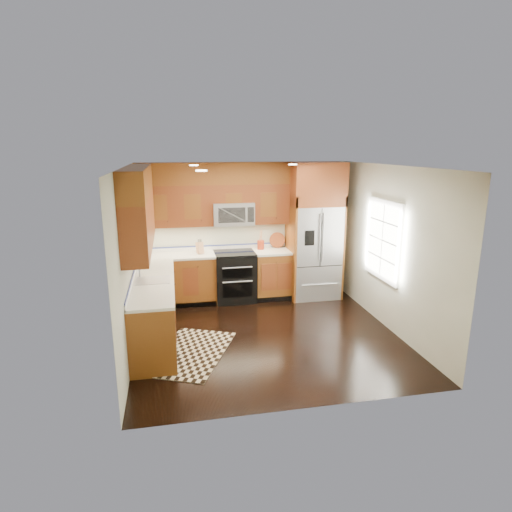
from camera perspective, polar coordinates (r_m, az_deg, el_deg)
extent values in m
plane|color=black|center=(6.84, 1.42, -10.43)|extent=(4.00, 4.00, 0.00)
cube|color=silver|center=(8.33, -1.53, 3.48)|extent=(4.00, 0.02, 2.60)
cube|color=silver|center=(6.29, -16.57, -0.70)|extent=(0.02, 4.00, 2.60)
cube|color=silver|center=(7.11, 17.42, 0.94)|extent=(0.02, 4.00, 2.60)
cube|color=white|center=(7.25, 16.59, 2.06)|extent=(0.04, 1.10, 1.30)
cube|color=white|center=(7.25, 16.52, 2.06)|extent=(0.02, 0.95, 1.15)
cube|color=brown|center=(8.13, -10.32, -3.20)|extent=(1.37, 0.60, 0.90)
cube|color=brown|center=(8.34, 2.18, -2.52)|extent=(0.72, 0.60, 0.90)
cube|color=brown|center=(6.72, -13.35, -7.15)|extent=(0.60, 2.40, 0.90)
cube|color=white|center=(8.04, -5.19, 0.26)|extent=(2.85, 0.62, 0.04)
cube|color=white|center=(6.57, -13.58, -3.33)|extent=(0.62, 2.40, 0.04)
cube|color=brown|center=(8.01, -5.45, 6.79)|extent=(2.85, 0.33, 0.75)
cube|color=brown|center=(6.36, -15.28, 4.40)|extent=(0.33, 2.40, 0.75)
cube|color=brown|center=(7.95, -5.54, 10.90)|extent=(2.85, 0.33, 0.40)
cube|color=brown|center=(6.30, -15.62, 9.56)|extent=(0.33, 2.40, 0.40)
cube|color=black|center=(8.18, -2.83, -2.81)|extent=(0.76, 0.64, 0.92)
cube|color=black|center=(8.05, -2.87, 0.43)|extent=(0.76, 0.60, 0.02)
cube|color=black|center=(7.83, -2.51, -2.35)|extent=(0.55, 0.01, 0.18)
cube|color=black|center=(7.93, -2.48, -4.57)|extent=(0.55, 0.01, 0.28)
cylinder|color=#B2B2B7|center=(7.77, -2.49, -1.56)|extent=(0.55, 0.02, 0.02)
cylinder|color=#B2B2B7|center=(7.85, -2.47, -3.45)|extent=(0.55, 0.02, 0.02)
cube|color=#B2B2B7|center=(8.03, -3.07, 5.67)|extent=(0.76, 0.40, 0.42)
cube|color=black|center=(7.83, -3.23, 5.45)|extent=(0.50, 0.01, 0.28)
cube|color=#B2B2B7|center=(8.38, 7.72, 0.62)|extent=(0.90, 0.74, 1.80)
cube|color=black|center=(7.96, 8.66, 2.44)|extent=(0.01, 0.01, 1.08)
cube|color=black|center=(7.88, 7.16, 2.39)|extent=(0.18, 0.01, 0.28)
cube|color=brown|center=(8.22, 4.63, 1.15)|extent=(0.04, 0.74, 2.00)
cube|color=brown|center=(8.52, 10.73, 1.42)|extent=(0.04, 0.74, 2.00)
cube|color=brown|center=(8.17, 8.02, 9.52)|extent=(0.98, 0.74, 0.80)
cube|color=#B2B2B7|center=(6.56, -13.60, -3.08)|extent=(0.50, 0.42, 0.02)
cylinder|color=#B2B2B7|center=(6.74, -15.30, -1.55)|extent=(0.02, 0.02, 0.28)
torus|color=#B2B2B7|center=(6.63, -15.42, -0.57)|extent=(0.18, 0.02, 0.18)
cube|color=black|center=(6.35, -8.66, -12.60)|extent=(1.46, 1.77, 0.01)
cube|color=tan|center=(8.00, -7.49, 1.07)|extent=(0.14, 0.16, 0.22)
cylinder|color=#9B2B13|center=(8.28, 0.63, 1.49)|extent=(0.17, 0.17, 0.17)
cylinder|color=brown|center=(8.46, 2.84, 1.22)|extent=(0.37, 0.37, 0.02)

